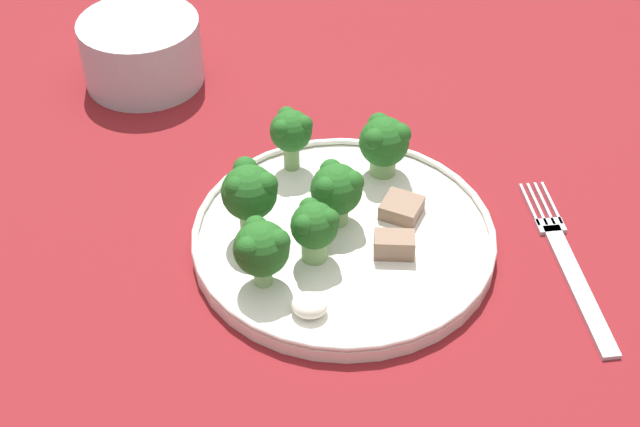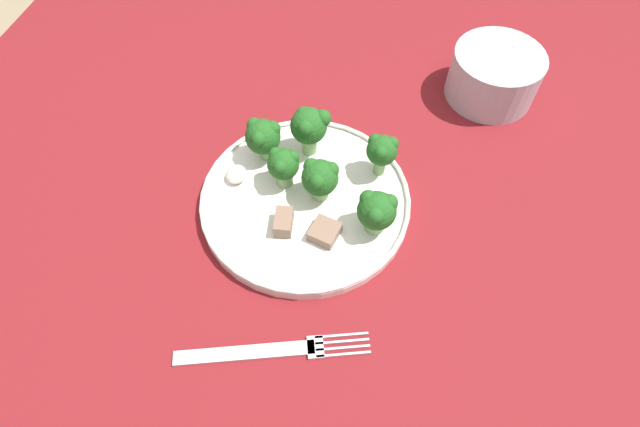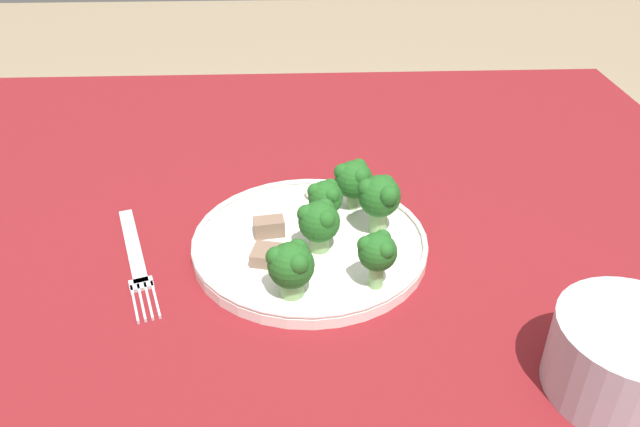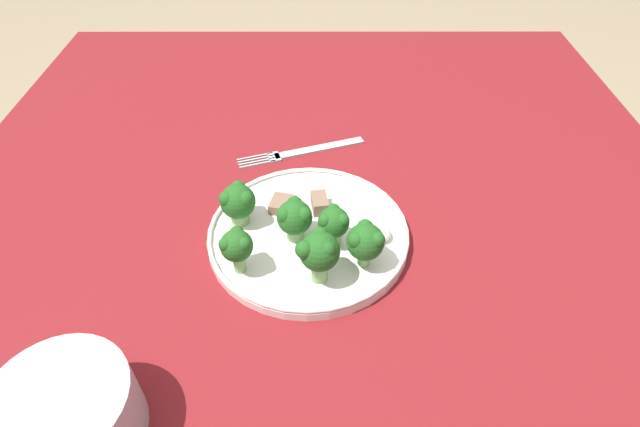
{
  "view_description": "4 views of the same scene",
  "coord_description": "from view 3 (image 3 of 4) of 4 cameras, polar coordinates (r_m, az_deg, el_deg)",
  "views": [
    {
      "loc": [
        0.04,
        -0.53,
        1.24
      ],
      "look_at": [
        -0.06,
        -0.0,
        0.76
      ],
      "focal_mm": 50.0,
      "sensor_mm": 36.0,
      "label": 1
    },
    {
      "loc": [
        0.29,
        0.11,
        1.22
      ],
      "look_at": [
        -0.02,
        0.04,
        0.74
      ],
      "focal_mm": 28.0,
      "sensor_mm": 36.0,
      "label": 2
    },
    {
      "loc": [
        -0.03,
        0.57,
        1.12
      ],
      "look_at": [
        -0.06,
        0.02,
        0.76
      ],
      "focal_mm": 35.0,
      "sensor_mm": 36.0,
      "label": 3
    },
    {
      "loc": [
        -0.5,
        0.0,
        1.18
      ],
      "look_at": [
        -0.02,
        0.0,
        0.73
      ],
      "focal_mm": 28.0,
      "sensor_mm": 36.0,
      "label": 4
    }
  ],
  "objects": [
    {
      "name": "table",
      "position": [
        0.75,
        -4.32,
        -8.05
      ],
      "size": [
        1.21,
        1.08,
        0.71
      ],
      "color": "maroon",
      "rests_on": "ground_plane"
    },
    {
      "name": "broccoli_floret_center_left",
      "position": [
        0.65,
        -0.08,
        -0.74
      ],
      "size": [
        0.05,
        0.04,
        0.06
      ],
      "color": "#7FA866",
      "rests_on": "dinner_plate"
    },
    {
      "name": "broccoli_floret_back_left",
      "position": [
        0.59,
        -2.67,
        -4.76
      ],
      "size": [
        0.05,
        0.05,
        0.06
      ],
      "color": "#7FA866",
      "rests_on": "dinner_plate"
    },
    {
      "name": "sauce_dollop",
      "position": [
        0.75,
        -0.35,
        2.02
      ],
      "size": [
        0.03,
        0.03,
        0.02
      ],
      "color": "silver",
      "rests_on": "dinner_plate"
    },
    {
      "name": "broccoli_floret_front_left",
      "position": [
        0.72,
        3.1,
        3.19
      ],
      "size": [
        0.05,
        0.04,
        0.06
      ],
      "color": "#7FA866",
      "rests_on": "dinner_plate"
    },
    {
      "name": "dinner_plate",
      "position": [
        0.68,
        -0.94,
        -2.68
      ],
      "size": [
        0.26,
        0.26,
        0.02
      ],
      "color": "white",
      "rests_on": "table"
    },
    {
      "name": "cream_bowl",
      "position": [
        0.57,
        26.25,
        -11.9
      ],
      "size": [
        0.12,
        0.12,
        0.07
      ],
      "color": "#B7BCC6",
      "rests_on": "table"
    },
    {
      "name": "fork",
      "position": [
        0.7,
        -16.5,
        -4.01
      ],
      "size": [
        0.08,
        0.2,
        0.0
      ],
      "color": "silver",
      "rests_on": "table"
    },
    {
      "name": "broccoli_floret_near_rim_left",
      "position": [
        0.67,
        5.51,
        1.36
      ],
      "size": [
        0.05,
        0.05,
        0.07
      ],
      "color": "#7FA866",
      "rests_on": "dinner_plate"
    },
    {
      "name": "broccoli_floret_mid_cluster",
      "position": [
        0.6,
        5.28,
        -3.54
      ],
      "size": [
        0.04,
        0.04,
        0.06
      ],
      "color": "#7FA866",
      "rests_on": "dinner_plate"
    },
    {
      "name": "meat_slice_front_slice",
      "position": [
        0.69,
        -4.54,
        -1.09
      ],
      "size": [
        0.04,
        0.02,
        0.02
      ],
      "color": "#846651",
      "rests_on": "dinner_plate"
    },
    {
      "name": "broccoli_floret_center_back",
      "position": [
        0.69,
        0.52,
        1.36
      ],
      "size": [
        0.04,
        0.04,
        0.05
      ],
      "color": "#7FA866",
      "rests_on": "dinner_plate"
    },
    {
      "name": "meat_slice_middle_slice",
      "position": [
        0.65,
        -4.96,
        -3.83
      ],
      "size": [
        0.04,
        0.04,
        0.01
      ],
      "color": "#846651",
      "rests_on": "dinner_plate"
    }
  ]
}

